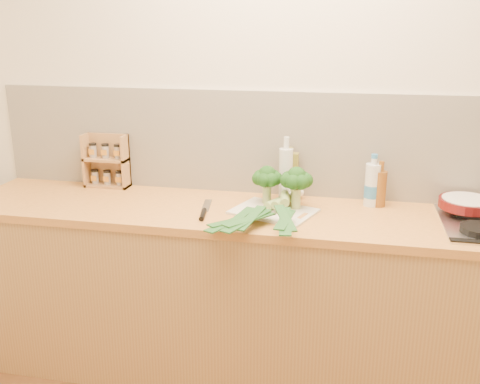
{
  "coord_description": "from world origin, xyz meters",
  "views": [
    {
      "loc": [
        0.3,
        -1.2,
        1.75
      ],
      "look_at": [
        -0.18,
        1.1,
        1.02
      ],
      "focal_mm": 40.0,
      "sensor_mm": 36.0,
      "label": 1
    }
  ],
  "objects_px": {
    "spice_rack": "(107,164)",
    "chefs_knife": "(204,212)",
    "chopping_board": "(274,211)",
    "skillet": "(468,203)"
  },
  "relations": [
    {
      "from": "skillet",
      "to": "spice_rack",
      "type": "xyz_separation_m",
      "value": [
        -1.86,
        0.11,
        0.07
      ]
    },
    {
      "from": "chopping_board",
      "to": "spice_rack",
      "type": "height_order",
      "value": "spice_rack"
    },
    {
      "from": "chopping_board",
      "to": "spice_rack",
      "type": "relative_size",
      "value": 1.27
    },
    {
      "from": "chefs_knife",
      "to": "skillet",
      "type": "relative_size",
      "value": 0.87
    },
    {
      "from": "skillet",
      "to": "spice_rack",
      "type": "bearing_deg",
      "value": -161.45
    },
    {
      "from": "chopping_board",
      "to": "chefs_knife",
      "type": "xyz_separation_m",
      "value": [
        -0.32,
        -0.09,
        0.0
      ]
    },
    {
      "from": "chopping_board",
      "to": "skillet",
      "type": "distance_m",
      "value": 0.91
    },
    {
      "from": "spice_rack",
      "to": "chefs_knife",
      "type": "bearing_deg",
      "value": -28.11
    },
    {
      "from": "skillet",
      "to": "spice_rack",
      "type": "distance_m",
      "value": 1.87
    },
    {
      "from": "spice_rack",
      "to": "skillet",
      "type": "bearing_deg",
      "value": -3.49
    }
  ]
}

